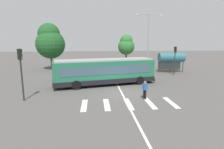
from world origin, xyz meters
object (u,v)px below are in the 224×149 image
Objects in this scene: parked_car_champagne at (132,65)px; background_tree_left at (50,41)px; traffic_light_far_corner at (175,56)px; pedestrian_crossing_street at (145,89)px; parked_car_charcoal at (119,66)px; parked_car_teal at (73,66)px; traffic_light_near_corner at (21,66)px; parked_car_silver at (104,66)px; parked_car_blue at (88,66)px; background_tree_right at (126,45)px; city_transit_bus at (105,72)px; bus_stop_shelter at (171,58)px; twin_arm_street_lamp at (148,37)px.

parked_car_champagne is 0.55× the size of background_tree_left.
parked_car_champagne is 8.41m from traffic_light_far_corner.
parked_car_charcoal is at bearing 90.54° from pedestrian_crossing_street.
traffic_light_near_corner is (-2.26, -16.56, 2.26)m from parked_car_teal.
parked_car_blue is at bearing 179.40° from parked_car_silver.
traffic_light_far_corner is at bearing -57.32° from background_tree_right.
parked_car_teal is 10.76m from parked_car_champagne.
traffic_light_near_corner is (-13.02, -16.73, 2.26)m from parked_car_champagne.
pedestrian_crossing_street is (3.23, -5.72, -0.62)m from city_transit_bus.
parked_car_teal and parked_car_champagne have the same top height.
traffic_light_far_corner is at bearing -20.30° from background_tree_left.
background_tree_right is at bearing 84.85° from pedestrian_crossing_street.
background_tree_left is at bearing 166.08° from bus_stop_shelter.
parked_car_charcoal is at bearing 74.49° from city_transit_bus.
pedestrian_crossing_street is 0.40× the size of traffic_light_far_corner.
parked_car_teal is 1.01× the size of parked_car_charcoal.
parked_car_teal is 1.01× the size of parked_car_silver.
traffic_light_near_corner is 0.69× the size of background_tree_right.
traffic_light_near_corner reaches higher than parked_car_silver.
traffic_light_far_corner is 1.01× the size of bus_stop_shelter.
parked_car_champagne is at bearing 52.10° from traffic_light_near_corner.
parked_car_champagne is 0.48× the size of twin_arm_street_lamp.
background_tree_left reaches higher than traffic_light_near_corner.
parked_car_silver is 9.27m from twin_arm_street_lamp.
background_tree_left reaches higher than traffic_light_far_corner.
traffic_light_far_corner reaches higher than parked_car_silver.
pedestrian_crossing_street is 0.38× the size of traffic_light_near_corner.
parked_car_charcoal is (8.20, -0.39, 0.00)m from parked_car_teal.
background_tree_left is (-20.70, 5.13, 2.71)m from bus_stop_shelter.
pedestrian_crossing_street is at bearing -71.50° from parked_car_blue.
background_tree_left is (-6.74, 1.71, 4.36)m from parked_car_blue.
city_transit_bus is at bearing -77.68° from parked_car_blue.
twin_arm_street_lamp is at bearing -18.10° from parked_car_silver.
parked_car_charcoal is (5.53, -0.23, 0.00)m from parked_car_blue.
parked_car_charcoal is (2.71, -0.20, 0.00)m from parked_car_silver.
parked_car_charcoal is 0.54× the size of background_tree_left.
parked_car_champagne is at bearing 147.45° from bus_stop_shelter.
parked_car_silver is 12.28m from traffic_light_far_corner.
background_tree_left is at bearing 171.01° from parked_car_charcoal.
twin_arm_street_lamp is (4.66, -2.21, 5.08)m from parked_car_charcoal.
twin_arm_street_lamp is at bearing 165.44° from bus_stop_shelter.
parked_car_silver is 10.66m from background_tree_left.
twin_arm_street_lamp reaches higher than city_transit_bus.
pedestrian_crossing_street is 0.38× the size of parked_car_teal.
parked_car_silver is at bearing 88.17° from city_transit_bus.
parked_car_teal is at bearing 159.84° from traffic_light_far_corner.
twin_arm_street_lamp reaches higher than background_tree_right.
traffic_light_near_corner reaches higher than parked_car_teal.
bus_stop_shelter is 5.19m from twin_arm_street_lamp.
pedestrian_crossing_street is at bearing -3.25° from traffic_light_near_corner.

